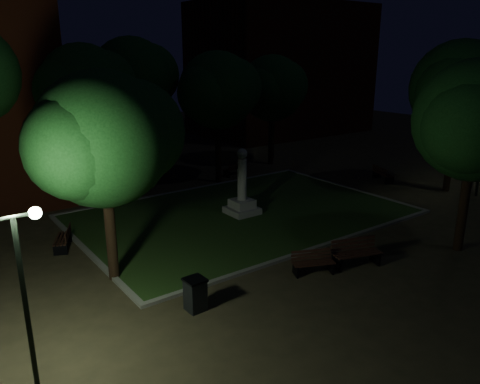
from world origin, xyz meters
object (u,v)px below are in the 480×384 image
object	(u,v)px
trash_bin	(195,294)
bench_far_side	(234,169)
bench_near_right	(356,253)
bench_right_side	(382,174)
bench_near_left	(313,263)
monument	(242,196)
bench_left_side	(64,239)

from	to	relation	value
trash_bin	bench_far_side	bearing A→B (deg)	50.37
bench_far_side	trash_bin	distance (m)	16.44
bench_near_right	bench_right_side	size ratio (longest dim) A/B	1.11
bench_near_left	bench_right_side	world-z (taller)	bench_right_side
bench_near_right	bench_right_side	world-z (taller)	bench_near_right
bench_far_side	trash_bin	world-z (taller)	trash_bin
monument	trash_bin	xyz separation A→B (m)	(-6.34, -6.20, -0.42)
bench_far_side	bench_right_side	bearing A→B (deg)	121.23
bench_near_left	trash_bin	bearing A→B (deg)	-159.96
bench_near_left	bench_left_side	size ratio (longest dim) A/B	0.99
bench_left_side	bench_near_left	bearing A→B (deg)	65.20
bench_near_left	bench_near_right	xyz separation A→B (m)	(1.73, -0.48, 0.08)
monument	bench_right_side	size ratio (longest dim) A/B	1.84
bench_near_right	bench_left_side	bearing A→B (deg)	154.06
bench_left_side	monument	bearing A→B (deg)	107.46
bench_near_left	bench_far_side	distance (m)	14.22
bench_near_right	bench_left_side	distance (m)	11.46
monument	bench_near_right	world-z (taller)	monument
monument	bench_near_left	xyz separation A→B (m)	(-1.67, -6.52, -0.57)
bench_left_side	bench_far_side	size ratio (longest dim) A/B	1.00
trash_bin	monument	bearing A→B (deg)	44.35
bench_left_side	bench_far_side	bearing A→B (deg)	138.23
bench_near_left	trash_bin	distance (m)	4.68
monument	bench_left_side	world-z (taller)	monument
monument	bench_far_side	xyz separation A→B (m)	(4.14, 6.46, -0.56)
bench_near_left	bench_near_right	distance (m)	1.80
monument	bench_near_left	distance (m)	6.76
bench_near_right	bench_far_side	bearing A→B (deg)	91.21
bench_right_side	bench_far_side	xyz separation A→B (m)	(-6.48, 6.52, -0.03)
bench_near_right	bench_far_side	distance (m)	14.06
monument	trash_bin	distance (m)	8.88
bench_far_side	bench_near_left	bearing A→B (deg)	52.30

